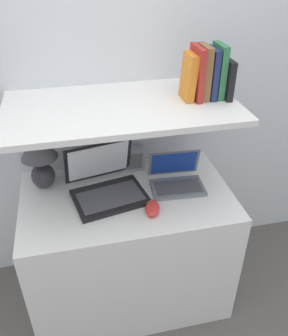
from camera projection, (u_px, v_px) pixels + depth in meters
wall_back at (112, 83)px, 1.87m from camera, size 6.00×0.05×2.40m
desk at (129, 247)px, 2.01m from camera, size 1.07×0.64×0.74m
back_riser at (118, 182)px, 2.17m from camera, size 1.07×0.04×1.18m
shelf at (121, 107)px, 1.62m from camera, size 1.07×0.57×0.03m
table_lamp at (39, 153)px, 1.76m from camera, size 0.18×0.18×0.33m
laptop_large at (106, 185)px, 1.79m from camera, size 0.41×0.39×0.25m
laptop_small at (176, 179)px, 1.85m from camera, size 0.28×0.23×0.18m
computer_mouse at (153, 208)px, 1.69m from camera, size 0.10×0.13×0.04m
router_box at (132, 158)px, 1.98m from camera, size 0.13×0.07×0.13m
book_black at (225, 77)px, 1.65m from camera, size 0.03×0.17×0.18m
book_green at (219, 71)px, 1.63m from camera, size 0.03×0.13×0.24m
book_navy at (211, 73)px, 1.62m from camera, size 0.03×0.13×0.23m
book_brown at (204, 72)px, 1.61m from camera, size 0.03×0.13×0.24m
book_red at (197, 73)px, 1.61m from camera, size 0.02×0.16×0.24m
book_orange at (189, 77)px, 1.61m from camera, size 0.05×0.12×0.21m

